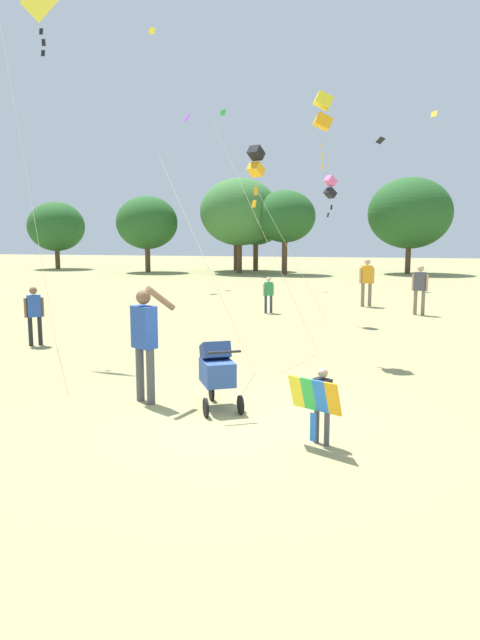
{
  "coord_description": "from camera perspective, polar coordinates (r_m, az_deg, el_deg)",
  "views": [
    {
      "loc": [
        1.69,
        -7.46,
        2.61
      ],
      "look_at": [
        -0.31,
        1.06,
        1.3
      ],
      "focal_mm": 32.03,
      "sensor_mm": 36.0,
      "label": 1
    }
  ],
  "objects": [
    {
      "name": "kite_orange_delta",
      "position": [
        14.51,
        -19.4,
        27.03
      ],
      "size": [
        1.12,
        1.73,
        8.12
      ],
      "color": "yellow",
      "rests_on": "ground"
    },
    {
      "name": "stroller",
      "position": [
        8.65,
        -2.32,
        -4.89
      ],
      "size": [
        0.84,
        1.09,
        1.03
      ],
      "color": "black",
      "rests_on": "ground"
    },
    {
      "name": "kite_adult_black",
      "position": [
        10.6,
        1.54,
        15.36
      ],
      "size": [
        1.22,
        2.24,
        4.19
      ],
      "color": "black",
      "rests_on": "ground"
    },
    {
      "name": "child_with_butterfly_kite",
      "position": [
        7.2,
        8.05,
        -7.82
      ],
      "size": [
        0.69,
        0.49,
        0.98
      ],
      "color": "#4C4C51",
      "rests_on": "ground"
    },
    {
      "name": "person_adult_flyer",
      "position": [
        8.95,
        -9.51,
        -1.51
      ],
      "size": [
        0.71,
        0.5,
        1.86
      ],
      "color": "#4C4C51",
      "rests_on": "ground"
    },
    {
      "name": "person_back_turned",
      "position": [
        19.09,
        2.86,
        2.82
      ],
      "size": [
        0.36,
        0.26,
        1.22
      ],
      "color": "#33384C",
      "rests_on": "ground"
    },
    {
      "name": "kite_green_novelty",
      "position": [
        17.36,
        8.98,
        12.92
      ],
      "size": [
        2.07,
        1.96,
        4.33
      ],
      "color": "pink",
      "rests_on": "ground"
    },
    {
      "name": "kite_blue_high",
      "position": [
        12.79,
        8.27,
        19.83
      ],
      "size": [
        2.39,
        1.25,
        5.55
      ],
      "color": "yellow",
      "rests_on": "ground"
    },
    {
      "name": "person_red_shirt",
      "position": [
        19.52,
        17.54,
        3.29
      ],
      "size": [
        0.51,
        0.31,
        1.63
      ],
      "color": "#7F705B",
      "rests_on": "ground"
    },
    {
      "name": "person_sitting_far",
      "position": [
        21.32,
        12.55,
        4.07
      ],
      "size": [
        0.54,
        0.34,
        1.75
      ],
      "color": "#7F705B",
      "rests_on": "ground"
    },
    {
      "name": "distant_kites_cluster",
      "position": [
        33.35,
        7.66,
        21.65
      ],
      "size": [
        20.57,
        12.3,
        9.34
      ],
      "color": "#F4A319"
    },
    {
      "name": "treeline_distant",
      "position": [
        39.78,
        7.31,
        10.28
      ],
      "size": [
        45.41,
        7.82,
        6.48
      ],
      "color": "brown",
      "rests_on": "ground"
    },
    {
      "name": "ground_plane",
      "position": [
        8.08,
        0.44,
        -10.32
      ],
      "size": [
        120.0,
        120.0,
        0.0
      ],
      "primitive_type": "plane",
      "color": "#938E5B"
    },
    {
      "name": "person_couple_left",
      "position": [
        14.32,
        -19.87,
        0.85
      ],
      "size": [
        0.36,
        0.34,
        1.4
      ],
      "color": "#232328",
      "rests_on": "ground"
    }
  ]
}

